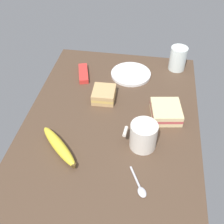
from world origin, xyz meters
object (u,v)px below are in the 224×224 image
sandwich_side (166,112)px  spoon (139,187)px  glass_of_milk (178,59)px  plate_of_food (131,74)px  sandwich_main (104,94)px  coffee_mug_black (143,135)px  snack_bar (83,73)px  banana (59,146)px

sandwich_side → spoon: 32.82cm
sandwich_side → glass_of_milk: size_ratio=1.26×
sandwich_side → glass_of_milk: (32.49, -4.23, 2.64)cm
sandwich_side → spoon: (-32.03, 6.94, -1.82)cm
plate_of_food → sandwich_main: size_ratio=1.75×
sandwich_main → coffee_mug_black: bearing=-141.9°
sandwich_main → snack_bar: (14.32, 11.85, -1.20)cm
sandwich_main → glass_of_milk: bearing=-47.6°
spoon → snack_bar: snack_bar is taller
sandwich_side → plate_of_food: bearing=33.2°
coffee_mug_black → glass_of_milk: size_ratio=1.06×
sandwich_main → spoon: bearing=-155.3°
plate_of_food → snack_bar: 21.02cm
plate_of_food → snack_bar: size_ratio=1.35×
coffee_mug_black → glass_of_milk: bearing=-13.6°
glass_of_milk → snack_bar: bearing=106.4°
coffee_mug_black → sandwich_side: (15.63, -7.43, -2.72)cm
sandwich_main → spoon: 42.16cm
sandwich_main → snack_bar: sandwich_main is taller
glass_of_milk → sandwich_main: bearing=132.4°
sandwich_main → banana: (-28.18, 9.96, -0.34)cm
plate_of_food → sandwich_main: bearing=153.5°
banana → spoon: 29.41cm
plate_of_food → spoon: plate_of_food is taller
snack_bar → coffee_mug_black: bearing=-157.1°
sandwich_main → sandwich_side: same height
plate_of_food → sandwich_side: bearing=-146.8°
plate_of_food → spoon: (-56.05, -8.75, -0.22)cm
sandwich_side → spoon: size_ratio=1.26×
sandwich_main → plate_of_food: bearing=-26.5°
glass_of_milk → snack_bar: glass_of_milk is taller
sandwich_side → banana: 40.92cm
plate_of_food → spoon: bearing=-171.1°
sandwich_main → sandwich_side: size_ratio=0.74×
sandwich_side → snack_bar: 41.84cm
sandwich_main → glass_of_milk: 39.06cm
coffee_mug_black → spoon: coffee_mug_black is taller
plate_of_food → snack_bar: (-3.47, 20.73, 0.40)cm
banana → snack_bar: (42.50, 1.89, -0.86)cm
sandwich_side → banana: size_ratio=0.78×
sandwich_main → glass_of_milk: size_ratio=0.93×
glass_of_milk → snack_bar: size_ratio=0.83×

